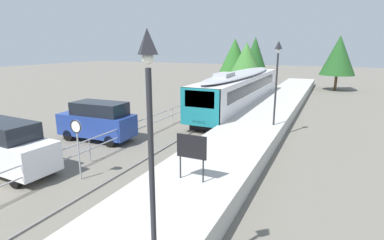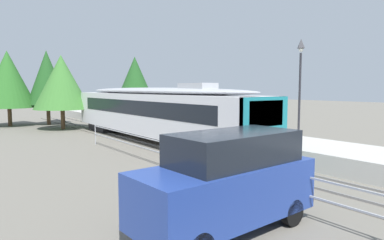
# 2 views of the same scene
# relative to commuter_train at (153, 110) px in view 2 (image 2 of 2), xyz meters

# --- Properties ---
(ground_plane) EXTENTS (160.00, 160.00, 0.00)m
(ground_plane) POSITION_rel_commuter_train_xyz_m (-3.00, -6.32, -2.15)
(ground_plane) COLOR #6B665B
(track_rails) EXTENTS (3.20, 60.00, 0.14)m
(track_rails) POSITION_rel_commuter_train_xyz_m (0.00, -6.32, -2.11)
(track_rails) COLOR #6B665B
(track_rails) RESTS_ON ground
(commuter_train) EXTENTS (2.82, 19.44, 3.74)m
(commuter_train) POSITION_rel_commuter_train_xyz_m (0.00, 0.00, 0.00)
(commuter_train) COLOR silver
(commuter_train) RESTS_ON track_rails
(station_platform) EXTENTS (3.90, 60.00, 0.90)m
(station_platform) POSITION_rel_commuter_train_xyz_m (3.25, -6.32, -1.70)
(station_platform) COLOR #B7B5AD
(station_platform) RESTS_ON ground
(platform_lamp_mid_platform) EXTENTS (0.34, 0.34, 5.35)m
(platform_lamp_mid_platform) POSITION_rel_commuter_train_xyz_m (4.60, -7.93, 2.48)
(platform_lamp_mid_platform) COLOR #232328
(platform_lamp_mid_platform) RESTS_ON station_platform
(parked_van_blue) EXTENTS (4.98, 2.16, 2.51)m
(parked_van_blue) POSITION_rel_commuter_train_xyz_m (-5.52, -13.18, -0.85)
(parked_van_blue) COLOR navy
(parked_van_blue) RESTS_ON ground
(tree_behind_carpark) EXTENTS (4.55, 4.55, 7.40)m
(tree_behind_carpark) POSITION_rel_commuter_train_xyz_m (8.16, 18.37, 2.60)
(tree_behind_carpark) COLOR brown
(tree_behind_carpark) RESTS_ON ground
(tree_behind_station_far) EXTENTS (4.91, 4.91, 7.10)m
(tree_behind_station_far) POSITION_rel_commuter_train_xyz_m (-5.87, 16.87, 2.28)
(tree_behind_station_far) COLOR brown
(tree_behind_station_far) RESTS_ON ground
(tree_distant_left) EXTENTS (3.85, 3.85, 7.25)m
(tree_distant_left) POSITION_rel_commuter_train_xyz_m (-2.61, 15.93, 2.46)
(tree_distant_left) COLOR brown
(tree_distant_left) RESTS_ON ground
(tree_distant_centre) EXTENTS (4.79, 4.79, 6.45)m
(tree_distant_centre) POSITION_rel_commuter_train_xyz_m (-2.57, 11.25, 1.96)
(tree_distant_centre) COLOR brown
(tree_distant_centre) RESTS_ON ground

